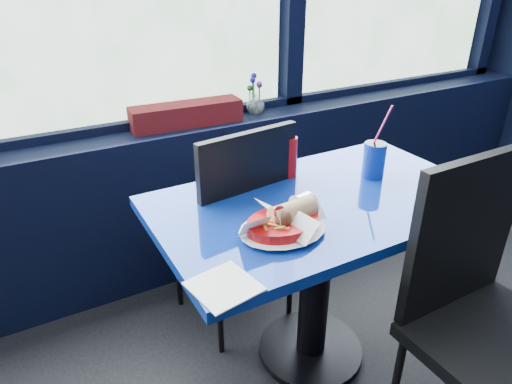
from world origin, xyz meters
name	(u,v)px	position (x,y,z in m)	size (l,w,h in m)	color
window_sill	(169,203)	(0.00, 2.87, 0.40)	(5.00, 0.26, 0.80)	black
near_table	(318,241)	(0.30, 2.00, 0.57)	(1.20, 0.70, 0.75)	black
chair_near_front	(487,307)	(0.51, 1.44, 0.59)	(0.47, 0.47, 1.03)	black
chair_near_back	(238,218)	(0.12, 2.32, 0.56)	(0.49, 0.49, 0.98)	black
planter_box	(187,114)	(0.13, 2.86, 0.85)	(0.54, 0.13, 0.11)	maroon
flower_vase	(255,101)	(0.51, 2.87, 0.86)	(0.11, 0.11, 0.21)	silver
food_basket	(284,223)	(0.06, 1.87, 0.78)	(0.31, 0.31, 0.09)	#B60C0C
ketchup_bottle	(290,154)	(0.30, 2.22, 0.84)	(0.06, 0.06, 0.21)	#B60C0C
soda_cup	(374,159)	(0.59, 2.06, 0.82)	(0.09, 0.09, 0.29)	#0D2F97
napkin	(224,286)	(-0.22, 1.72, 0.75)	(0.16, 0.16, 0.00)	white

